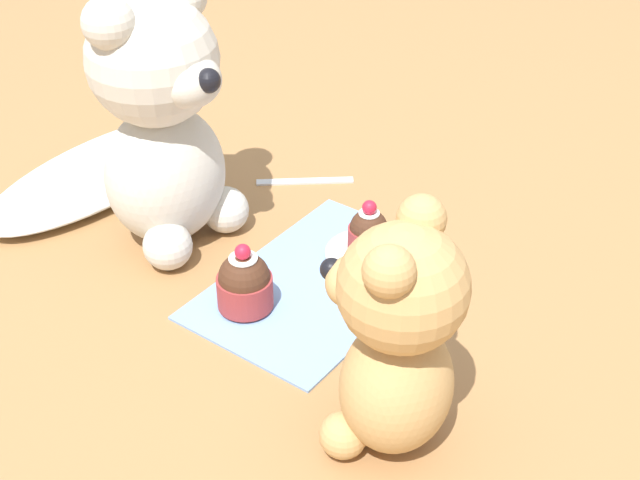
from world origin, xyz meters
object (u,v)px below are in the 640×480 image
Objects in this scene: teddy_bear_tan at (396,337)px; cupcake_near_cream_bear at (245,283)px; teaspoon at (305,180)px; saucer_plate at (368,254)px; cupcake_near_tan_bear at (368,233)px; teddy_bear_cream at (162,120)px.

teddy_bear_tan reaches higher than cupcake_near_cream_bear.
saucer_plate is at bearing 109.90° from teaspoon.
saucer_plate is (0.14, -0.05, -0.02)m from cupcake_near_cream_bear.
cupcake_near_cream_bear is at bearing 159.83° from cupcake_near_tan_bear.
teddy_bear_cream is 1.32× the size of teddy_bear_tan.
cupcake_near_cream_bear is (-0.05, -0.15, -0.11)m from teddy_bear_cream.
teddy_bear_cream reaches higher than cupcake_near_tan_bear.
teddy_bear_tan is 2.38× the size of saucer_plate.
teddy_bear_cream reaches higher than cupcake_near_cream_bear.
teaspoon is (0.09, 0.15, -0.01)m from saucer_plate.
cupcake_near_tan_bear is (0.20, 0.16, -0.07)m from teddy_bear_tan.
teddy_bear_cream is at bearing 113.58° from cupcake_near_tan_bear.
cupcake_near_cream_bear is 0.15m from cupcake_near_tan_bear.
teddy_bear_tan is 0.27m from saucer_plate.
cupcake_near_tan_bear is at bearing -154.66° from teddy_bear_tan.
teddy_bear_cream is at bearing -119.83° from teddy_bear_tan.
saucer_plate is 0.77× the size of teaspoon.
teddy_bear_cream is 3.14× the size of saucer_plate.
teddy_bear_tan is (-0.11, -0.36, -0.04)m from teddy_bear_cream.
teddy_bear_tan is 0.44m from teaspoon.
cupcake_near_cream_bear is at bearing -117.93° from teddy_bear_tan.
teddy_bear_tan reaches higher than teaspoon.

